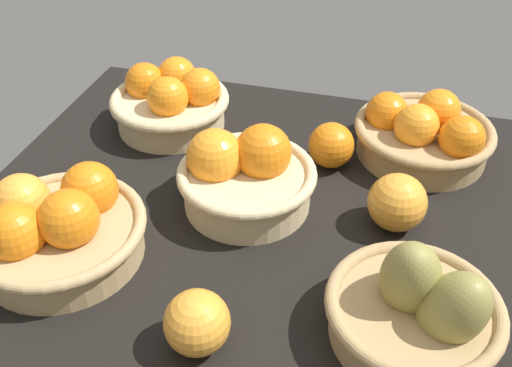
{
  "coord_description": "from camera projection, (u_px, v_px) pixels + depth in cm",
  "views": [
    {
      "loc": [
        17.26,
        -63.22,
        58.53
      ],
      "look_at": [
        -0.29,
        0.43,
        7.0
      ],
      "focal_mm": 40.54,
      "sensor_mm": 36.0,
      "label": 1
    }
  ],
  "objects": [
    {
      "name": "basket_center",
      "position": [
        245.0,
        175.0,
        0.84
      ],
      "size": [
        20.35,
        20.35,
        11.91
      ],
      "color": "#D3BC8C",
      "rests_on": "market_tray"
    },
    {
      "name": "market_tray",
      "position": [
        257.0,
        214.0,
        0.87
      ],
      "size": [
        84.0,
        72.0,
        3.0
      ],
      "primitive_type": "cube",
      "color": "black",
      "rests_on": "ground"
    },
    {
      "name": "loose_orange_side_gap",
      "position": [
        331.0,
        145.0,
        0.92
      ],
      "size": [
        7.36,
        7.36,
        7.36
      ],
      "primitive_type": "sphere",
      "color": "orange",
      "rests_on": "market_tray"
    },
    {
      "name": "basket_far_left",
      "position": [
        171.0,
        101.0,
        1.01
      ],
      "size": [
        20.82,
        20.82,
        10.7
      ],
      "color": "#D3BC8C",
      "rests_on": "market_tray"
    },
    {
      "name": "basket_far_right",
      "position": [
        423.0,
        133.0,
        0.94
      ],
      "size": [
        22.61,
        22.61,
        10.98
      ],
      "color": "tan",
      "rests_on": "market_tray"
    },
    {
      "name": "loose_orange_back_gap",
      "position": [
        397.0,
        202.0,
        0.8
      ],
      "size": [
        8.28,
        8.28,
        8.28
      ],
      "primitive_type": "sphere",
      "color": "#F49E33",
      "rests_on": "market_tray"
    },
    {
      "name": "loose_orange_front_gap",
      "position": [
        199.0,
        323.0,
        0.64
      ],
      "size": [
        7.6,
        7.6,
        7.6
      ],
      "primitive_type": "sphere",
      "color": "#F49E33",
      "rests_on": "market_tray"
    },
    {
      "name": "basket_near_right_pears",
      "position": [
        418.0,
        309.0,
        0.65
      ],
      "size": [
        20.28,
        20.28,
        14.41
      ],
      "color": "tan",
      "rests_on": "market_tray"
    },
    {
      "name": "basket_near_left",
      "position": [
        57.0,
        227.0,
        0.76
      ],
      "size": [
        22.93,
        22.93,
        11.3
      ],
      "color": "tan",
      "rests_on": "market_tray"
    }
  ]
}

